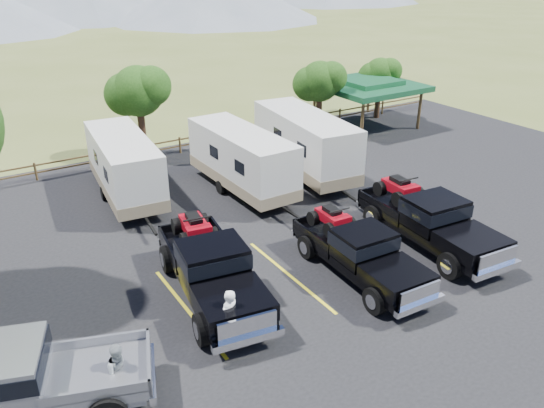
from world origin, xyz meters
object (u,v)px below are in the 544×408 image
trailer_right (305,144)px  rig_right (428,218)px  pickup_silver (19,380)px  person_a (229,318)px  rig_center (358,250)px  trailer_center (242,160)px  rig_left (211,266)px  person_b (121,372)px  trailer_left (124,167)px  pavilion (367,85)px

trailer_right → rig_right: bearing=-84.3°
pickup_silver → person_a: (5.61, -0.46, -0.09)m
rig_center → rig_right: 3.88m
rig_right → trailer_right: size_ratio=0.75×
rig_center → rig_right: (3.87, 0.30, 0.10)m
trailer_center → pickup_silver: bearing=-141.9°
rig_left → person_b: bearing=-134.6°
rig_right → trailer_left: bearing=133.7°
trailer_left → person_b: 13.12m
pavilion → pickup_silver: (-24.21, -14.73, -1.72)m
pavilion → rig_center: (-12.87, -14.23, -1.74)m
trailer_left → trailer_right: trailer_right is taller
trailer_left → person_a: (-0.87, -12.02, -0.64)m
rig_right → pickup_silver: rig_right is taller
pavilion → person_a: bearing=-140.8°
rig_left → rig_center: bearing=-9.7°
rig_right → rig_center: bearing=-171.0°
pavilion → trailer_center: (-12.65, -5.35, -1.16)m
pickup_silver → pavilion: bearing=140.3°
rig_left → rig_center: size_ratio=1.12×
rig_right → pickup_silver: 15.23m
trailer_left → trailer_right: (8.90, -2.06, 0.12)m
trailer_center → trailer_right: (3.82, 0.13, 0.11)m
person_a → person_b: (-3.35, -0.39, -0.10)m
rig_left → trailer_center: bearing=62.7°
pavilion → trailer_center: 13.78m
rig_right → person_a: size_ratio=3.75×
trailer_left → trailer_center: trailer_center is taller
person_a → pavilion: bearing=-160.1°
rig_center → person_a: size_ratio=3.37×
person_b → trailer_left: bearing=63.7°
person_a → person_b: bearing=-12.7°
person_a → person_b: size_ratio=1.12×
rig_left → rig_right: 9.00m
person_a → trailer_left: bearing=-113.5°
rig_center → trailer_right: bearing=68.6°
trailer_left → pickup_silver: size_ratio=1.26×
trailer_center → trailer_right: trailer_right is taller
rig_center → pickup_silver: size_ratio=0.91×
pavilion → trailer_center: bearing=-157.1°
pavilion → rig_right: pavilion is taller
trailer_center → rig_right: bearing=-67.9°
person_a → rig_right: bearing=168.1°
pavilion → person_a: size_ratio=3.30×
trailer_right → pavilion: bearing=37.5°
pavilion → trailer_right: bearing=-149.4°
trailer_left → trailer_right: 9.14m
rig_left → rig_center: (5.02, -1.67, -0.10)m
trailer_left → pickup_silver: 13.26m
rig_left → rig_right: (8.89, -1.38, 0.00)m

